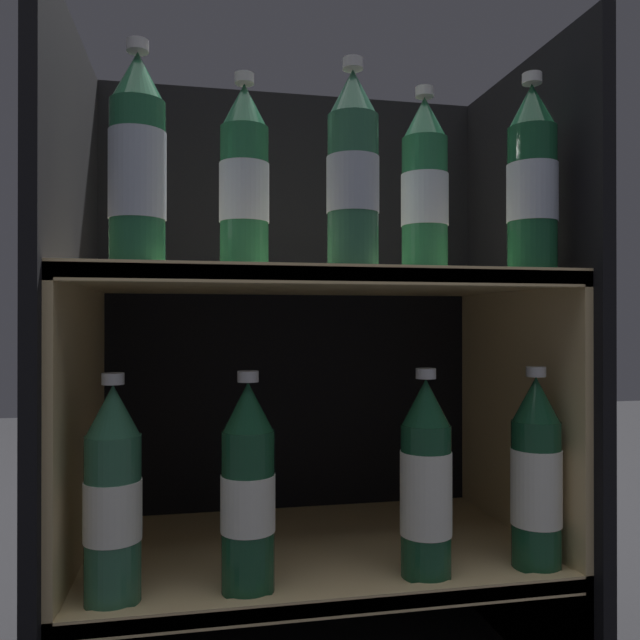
# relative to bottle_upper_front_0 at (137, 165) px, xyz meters

# --- Properties ---
(fridge_back_wall) EXTENTS (0.73, 0.02, 0.96)m
(fridge_back_wall) POSITION_rel_bottle_upper_front_0_xyz_m (0.25, 0.35, -0.25)
(fridge_back_wall) COLOR black
(fridge_back_wall) RESTS_ON ground_plane
(fridge_side_left) EXTENTS (0.02, 0.43, 0.96)m
(fridge_side_left) POSITION_rel_bottle_upper_front_0_xyz_m (-0.11, 0.15, -0.25)
(fridge_side_left) COLOR black
(fridge_side_left) RESTS_ON ground_plane
(fridge_side_right) EXTENTS (0.02, 0.43, 0.96)m
(fridge_side_right) POSITION_rel_bottle_upper_front_0_xyz_m (0.60, 0.15, -0.25)
(fridge_side_right) COLOR black
(fridge_side_right) RESTS_ON ground_plane
(shelf_lower) EXTENTS (0.69, 0.39, 0.20)m
(shelf_lower) POSITION_rel_bottle_upper_front_0_xyz_m (0.25, 0.13, -0.57)
(shelf_lower) COLOR #DBBC84
(shelf_lower) RESTS_ON ground_plane
(shelf_upper) EXTENTS (0.69, 0.39, 0.61)m
(shelf_upper) POSITION_rel_bottle_upper_front_0_xyz_m (0.25, 0.14, -0.29)
(shelf_upper) COLOR #DBBC84
(shelf_upper) RESTS_ON ground_plane
(bottle_upper_front_0) EXTENTS (0.07, 0.07, 0.28)m
(bottle_upper_front_0) POSITION_rel_bottle_upper_front_0_xyz_m (0.00, 0.00, 0.00)
(bottle_upper_front_0) COLOR #1E5638
(bottle_upper_front_0) RESTS_ON shelf_upper
(bottle_upper_front_1) EXTENTS (0.07, 0.07, 0.28)m
(bottle_upper_front_1) POSITION_rel_bottle_upper_front_0_xyz_m (0.27, 0.00, 0.00)
(bottle_upper_front_1) COLOR #285B42
(bottle_upper_front_1) RESTS_ON shelf_upper
(bottle_upper_front_2) EXTENTS (0.07, 0.07, 0.28)m
(bottle_upper_front_2) POSITION_rel_bottle_upper_front_0_xyz_m (0.53, 0.00, 0.00)
(bottle_upper_front_2) COLOR #144228
(bottle_upper_front_2) RESTS_ON shelf_upper
(bottle_upper_back_0) EXTENTS (0.07, 0.07, 0.28)m
(bottle_upper_back_0) POSITION_rel_bottle_upper_front_0_xyz_m (0.14, 0.08, 0.00)
(bottle_upper_back_0) COLOR #1E5638
(bottle_upper_back_0) RESTS_ON shelf_upper
(bottle_upper_back_1) EXTENTS (0.07, 0.07, 0.28)m
(bottle_upper_back_1) POSITION_rel_bottle_upper_front_0_xyz_m (0.40, 0.08, 0.00)
(bottle_upper_back_1) COLOR #1E5638
(bottle_upper_back_1) RESTS_ON shelf_upper
(bottle_lower_front_0) EXTENTS (0.07, 0.07, 0.28)m
(bottle_lower_front_0) POSITION_rel_bottle_upper_front_0_xyz_m (-0.03, 0.00, -0.41)
(bottle_lower_front_0) COLOR #285B42
(bottle_lower_front_0) RESTS_ON shelf_lower
(bottle_lower_front_1) EXTENTS (0.07, 0.07, 0.28)m
(bottle_lower_front_1) POSITION_rel_bottle_upper_front_0_xyz_m (0.14, -0.00, -0.41)
(bottle_lower_front_1) COLOR #144228
(bottle_lower_front_1) RESTS_ON shelf_lower
(bottle_lower_front_2) EXTENTS (0.07, 0.07, 0.28)m
(bottle_lower_front_2) POSITION_rel_bottle_upper_front_0_xyz_m (0.38, 0.00, -0.41)
(bottle_lower_front_2) COLOR #144228
(bottle_lower_front_2) RESTS_ON shelf_lower
(bottle_lower_front_3) EXTENTS (0.07, 0.07, 0.28)m
(bottle_lower_front_3) POSITION_rel_bottle_upper_front_0_xyz_m (0.54, -0.00, -0.41)
(bottle_lower_front_3) COLOR #144228
(bottle_lower_front_3) RESTS_ON shelf_lower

